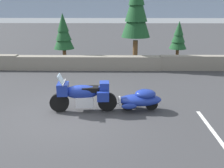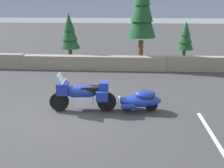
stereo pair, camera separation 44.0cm
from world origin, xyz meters
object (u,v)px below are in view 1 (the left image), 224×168
car_shaped_trailer (140,99)px  pine_tree_far_right (63,33)px  pine_tree_secondary (178,37)px  touring_motorcycle (83,94)px  pine_tree_tall (136,8)px

car_shaped_trailer → pine_tree_far_right: pine_tree_far_right is taller
pine_tree_secondary → touring_motorcycle: bearing=-122.2°
pine_tree_far_right → pine_tree_tall: bearing=-3.0°
touring_motorcycle → pine_tree_tall: bearing=71.3°
pine_tree_tall → touring_motorcycle: bearing=-108.7°
pine_tree_tall → pine_tree_far_right: (-4.20, 0.22, -1.38)m
car_shaped_trailer → pine_tree_far_right: bearing=120.1°
touring_motorcycle → car_shaped_trailer: touring_motorcycle is taller
pine_tree_tall → pine_tree_secondary: pine_tree_tall is taller
pine_tree_tall → pine_tree_far_right: bearing=177.0°
pine_tree_tall → pine_tree_secondary: size_ratio=2.08×
pine_tree_secondary → pine_tree_far_right: size_ratio=0.83×
pine_tree_tall → pine_tree_secondary: 3.52m
pine_tree_secondary → pine_tree_far_right: (-6.98, -1.09, 0.33)m
car_shaped_trailer → pine_tree_tall: 7.17m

